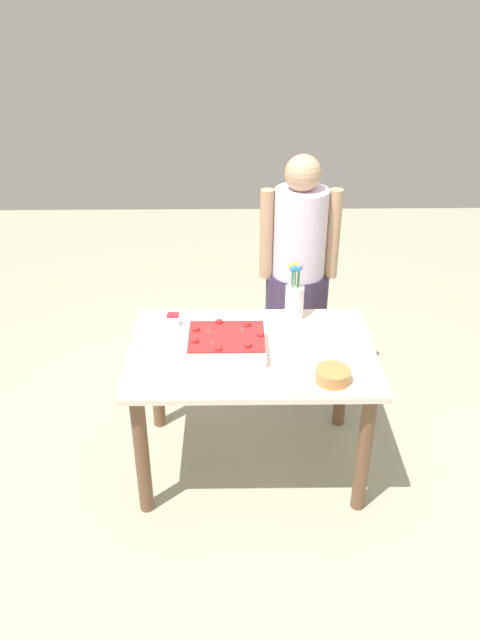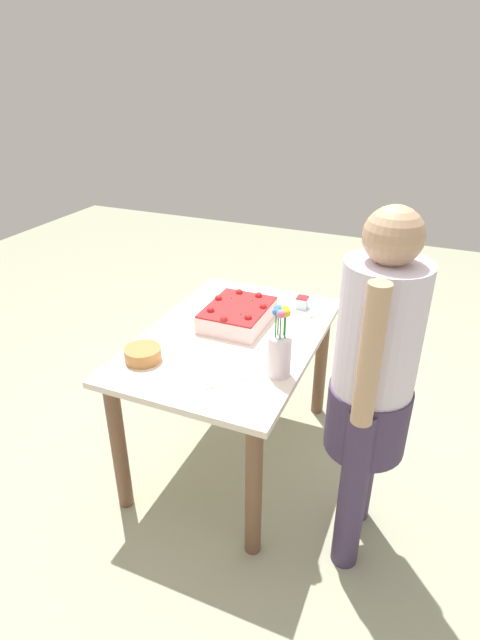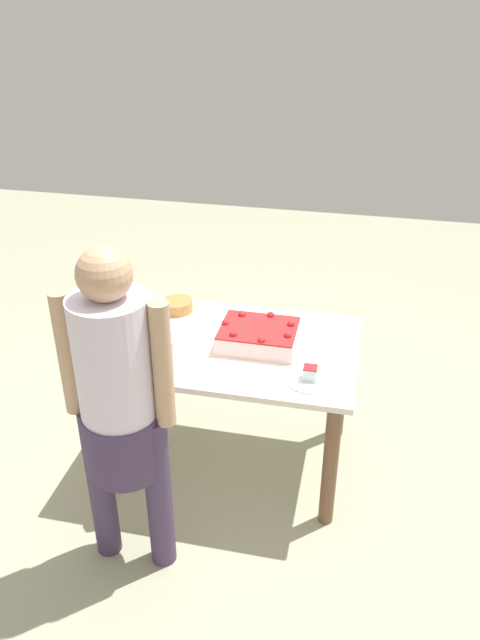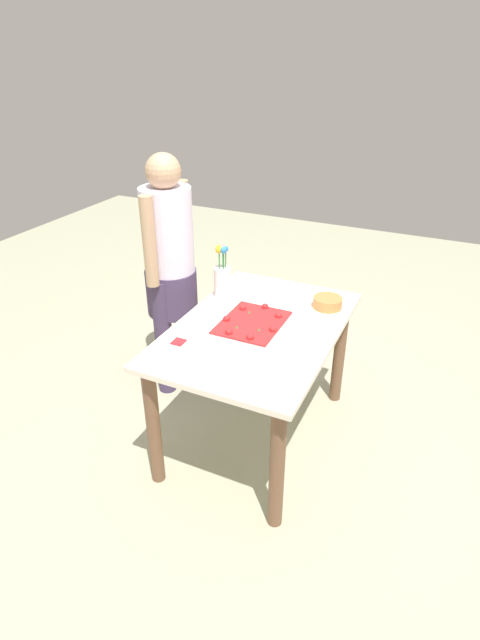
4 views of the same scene
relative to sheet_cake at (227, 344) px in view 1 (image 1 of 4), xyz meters
The scene contains 8 objects.
ground_plane 0.78m from the sheet_cake, 10.32° to the left, with size 8.00×8.00×0.00m, color #A3A589.
dining_table 0.22m from the sheet_cake, 10.32° to the left, with size 1.20×0.80×0.73m.
sheet_cake is the anchor object (origin of this frame).
serving_plate_with_slice 0.37m from the sheet_cake, 137.92° to the left, with size 0.22×0.22×0.07m.
cake_knife 0.53m from the sheet_cake, 18.06° to the left, with size 0.19×0.02×0.00m, color silver.
flower_vase 0.50m from the sheet_cake, 43.74° to the left, with size 0.10×0.10×0.31m.
fruit_bowl 0.54m from the sheet_cake, 26.86° to the right, with size 0.16×0.16×0.06m, color #BF7E42.
person_standing 0.84m from the sheet_cake, 60.38° to the left, with size 0.45×0.31×1.49m.
Camera 1 is at (-0.09, -2.56, 2.37)m, focal length 35.00 mm.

